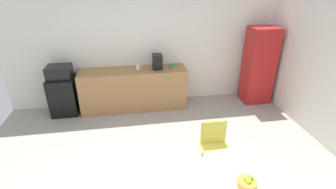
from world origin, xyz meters
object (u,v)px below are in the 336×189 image
(microwave, at_px, (59,72))
(fruit_bowl, at_px, (247,182))
(locker_cabinet, at_px, (259,66))
(chair_yellow, at_px, (215,142))
(mini_fridge, at_px, (64,96))
(mug_green, at_px, (138,67))
(coffee_maker, at_px, (157,62))
(mug_white, at_px, (172,66))

(microwave, xyz_separation_m, fruit_bowl, (2.57, -3.28, -0.17))
(locker_cabinet, relative_size, chair_yellow, 2.09)
(microwave, bearing_deg, mini_fridge, 0.00)
(mug_green, bearing_deg, coffee_maker, -1.45)
(chair_yellow, bearing_deg, coffee_maker, 104.09)
(microwave, bearing_deg, mug_white, 0.04)
(locker_cabinet, height_order, fruit_bowl, locker_cabinet)
(mini_fridge, distance_m, mug_white, 2.40)
(chair_yellow, height_order, fruit_bowl, fruit_bowl)
(chair_yellow, bearing_deg, fruit_bowl, -91.15)
(mini_fridge, bearing_deg, coffee_maker, 0.00)
(microwave, height_order, coffee_maker, coffee_maker)
(mini_fridge, distance_m, mug_green, 1.70)
(mug_green, distance_m, coffee_maker, 0.43)
(locker_cabinet, bearing_deg, fruit_bowl, -119.09)
(locker_cabinet, bearing_deg, mini_fridge, 178.68)
(coffee_maker, bearing_deg, fruit_bowl, -80.63)
(fruit_bowl, bearing_deg, chair_yellow, 88.85)
(fruit_bowl, bearing_deg, locker_cabinet, 60.91)
(mini_fridge, relative_size, locker_cabinet, 0.47)
(chair_yellow, relative_size, mug_green, 6.43)
(locker_cabinet, distance_m, mug_green, 2.73)
(microwave, xyz_separation_m, coffee_maker, (2.03, 0.00, 0.11))
(mug_green, bearing_deg, fruit_bowl, -73.84)
(chair_yellow, bearing_deg, mini_fridge, 139.12)
(fruit_bowl, bearing_deg, microwave, 128.04)
(chair_yellow, relative_size, coffee_maker, 2.59)
(microwave, relative_size, chair_yellow, 0.58)
(mug_white, bearing_deg, mini_fridge, -179.96)
(microwave, height_order, chair_yellow, microwave)
(fruit_bowl, height_order, mug_white, mug_white)
(fruit_bowl, bearing_deg, mug_white, 93.90)
(mug_green, xyz_separation_m, coffee_maker, (0.41, -0.01, 0.11))
(microwave, xyz_separation_m, mug_green, (1.61, 0.01, 0.00))
(mini_fridge, xyz_separation_m, mug_green, (1.61, 0.01, 0.54))
(mug_white, bearing_deg, coffee_maker, -179.73)
(mini_fridge, height_order, mug_green, mug_green)
(mini_fridge, xyz_separation_m, microwave, (0.00, 0.00, 0.54))
(mug_white, bearing_deg, microwave, -179.96)
(chair_yellow, height_order, mug_white, mug_white)
(mini_fridge, distance_m, locker_cabinet, 4.36)
(locker_cabinet, height_order, coffee_maker, locker_cabinet)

